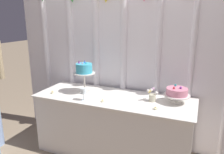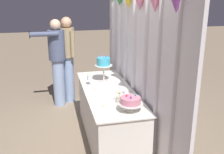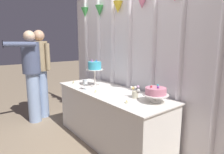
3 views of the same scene
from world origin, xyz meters
name	(u,v)px [view 3 (image 3 of 3)]	position (x,y,z in m)	size (l,w,h in m)	color
ground_plane	(105,143)	(0.00, 0.00, 0.00)	(24.00, 24.00, 0.00)	gray
draped_curtain	(128,57)	(-0.06, 0.51, 1.25)	(3.33, 0.16, 2.42)	white
cake_table	(110,116)	(0.00, 0.10, 0.39)	(1.99, 0.71, 0.79)	white
cake_display_nearleft	(95,67)	(-0.42, 0.11, 1.09)	(0.28, 0.28, 0.43)	silver
cake_display_nearright	(156,92)	(0.75, 0.21, 0.91)	(0.31, 0.31, 0.21)	silver
wine_glass	(85,82)	(-0.29, -0.14, 0.90)	(0.07, 0.07, 0.15)	silver
flower_vase	(135,93)	(0.47, 0.14, 0.85)	(0.13, 0.12, 0.16)	beige
tealight_far_left	(73,83)	(-0.79, -0.09, 0.80)	(0.04, 0.04, 0.04)	beige
tealight_near_left	(96,92)	(-0.06, -0.10, 0.79)	(0.04, 0.04, 0.03)	beige
tealight_near_right	(126,102)	(0.56, -0.09, 0.79)	(0.05, 0.05, 0.03)	beige
guest_man_dark_suit	(41,70)	(-1.60, -0.36, 0.96)	(0.41, 0.39, 1.71)	#93ADD6
guest_man_pink_jacket	(32,72)	(-1.46, -0.58, 0.94)	(0.47, 0.65, 1.69)	#93ADD6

